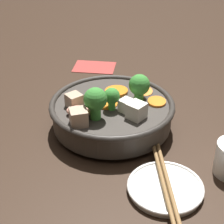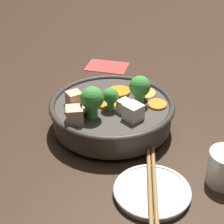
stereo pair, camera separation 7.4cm
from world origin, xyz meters
TOP-DOWN VIEW (x-y plane):
  - ground_plane at (0.00, 0.00)m, footprint 3.00×3.00m
  - stirfry_bowl at (-0.00, 0.00)m, footprint 0.25×0.25m
  - side_saucer at (-0.09, 0.18)m, footprint 0.12×0.12m
  - napkin at (0.05, -0.29)m, footprint 0.12×0.09m
  - chopsticks_pair at (-0.09, 0.18)m, footprint 0.03×0.24m

SIDE VIEW (x-z plane):
  - ground_plane at x=0.00m, z-range 0.00..0.00m
  - napkin at x=0.05m, z-range 0.00..0.00m
  - side_saucer at x=-0.09m, z-range 0.00..0.01m
  - chopsticks_pair at x=-0.09m, z-range 0.01..0.02m
  - stirfry_bowl at x=0.00m, z-range -0.02..0.10m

